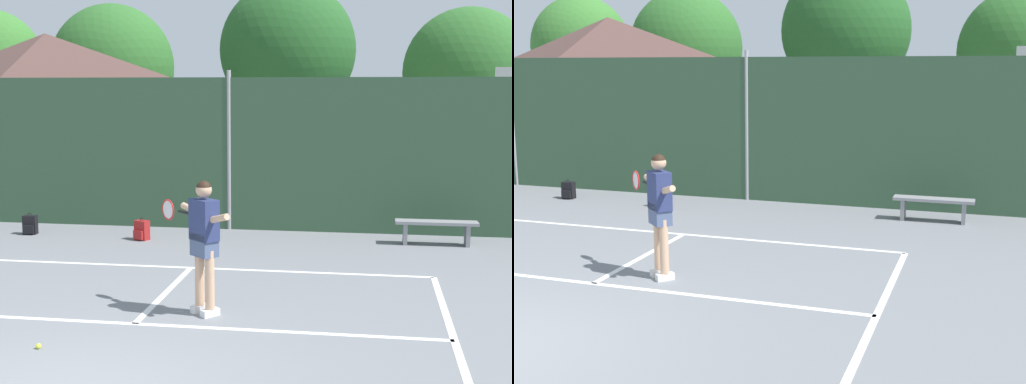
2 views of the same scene
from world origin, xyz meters
TOP-DOWN VIEW (x-y plane):
  - chainlink_fence at (0.00, 9.00)m, footprint 26.09×0.09m
  - clubhouse_building at (-6.01, 13.02)m, footprint 6.83×4.84m
  - treeline_backdrop at (-0.88, 19.75)m, footprint 26.82×4.38m
  - tennis_player at (0.81, 3.04)m, footprint 1.17×0.93m
  - backpack_black at (-4.08, 7.78)m, footprint 0.29×0.26m
  - backpack_red at (-1.55, 7.59)m, footprint 0.33×0.32m
  - courtside_bench at (4.35, 8.05)m, footprint 1.60×0.36m

SIDE VIEW (x-z plane):
  - backpack_black at x=-4.08m, z-range -0.04..0.42m
  - backpack_red at x=-1.55m, z-range -0.04..0.42m
  - courtside_bench at x=4.35m, z-range 0.12..0.60m
  - tennis_player at x=0.81m, z-range 0.18..2.04m
  - chainlink_fence at x=0.00m, z-range -0.07..3.38m
  - clubhouse_building at x=-6.01m, z-range 0.08..4.66m
  - treeline_backdrop at x=-0.88m, z-range 0.46..7.30m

